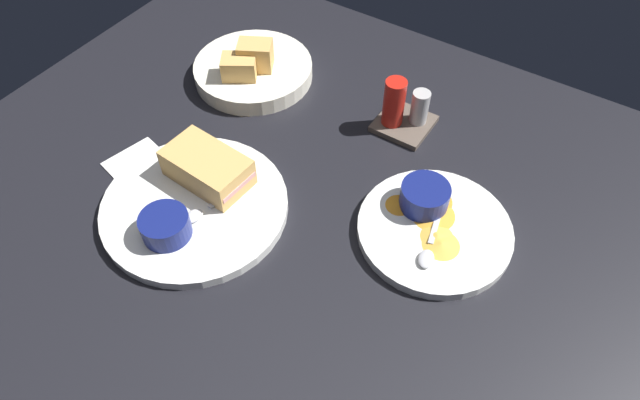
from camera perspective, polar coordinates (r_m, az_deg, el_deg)
name	(u,v)px	position (r cm, az deg, el deg)	size (l,w,h in cm)	color
ground_plane	(262,222)	(86.82, -5.88, -2.18)	(110.00, 110.00, 3.00)	black
plate_sandwich_main	(195,207)	(87.28, -12.44, -0.65)	(27.96, 27.96, 1.60)	white
sandwich_half_near	(207,168)	(87.76, -11.23, 3.21)	(13.74, 8.53, 4.80)	tan
ramekin_dark_sauce	(165,225)	(82.60, -15.28, -2.47)	(7.06, 7.06, 3.55)	navy
spoon_by_dark_ramekin	(201,212)	(84.93, -11.89, -1.18)	(4.30, 9.86, 0.80)	silver
plate_chips_companion	(434,230)	(84.20, 11.40, -2.99)	(22.46, 22.46, 1.60)	white
ramekin_light_gravy	(425,196)	(84.32, 10.47, 0.42)	(7.26, 7.26, 3.72)	navy
spoon_by_gravy_ramekin	(428,252)	(80.39, 10.80, -5.11)	(3.70, 9.93, 0.80)	silver
plantain_chip_scatter	(430,216)	(84.29, 10.98, -1.57)	(14.40, 14.37, 0.60)	gold
bread_basket_rear	(253,69)	(107.66, -6.77, 12.89)	(21.70, 21.70, 7.94)	silver
condiment_caddy	(403,111)	(97.15, 8.32, 8.86)	(9.00, 9.00, 9.50)	brown
paper_napkin_folded	(142,168)	(95.59, -17.39, 3.11)	(11.00, 9.00, 0.40)	white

